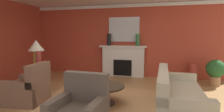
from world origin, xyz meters
TOP-DOWN VIEW (x-y plane):
  - ground_plane at (0.00, 0.00)m, footprint 9.45×9.45m
  - wall_fireplace at (0.00, 3.14)m, footprint 7.87×0.12m
  - crown_moulding at (0.00, 3.06)m, footprint 7.87×0.08m
  - area_rug at (0.12, 0.04)m, footprint 3.15×2.65m
  - fireplace at (0.04, 2.93)m, footprint 1.80×0.35m
  - mantel_mirror at (0.04, 3.05)m, footprint 1.19×0.04m
  - sofa at (1.75, 0.06)m, footprint 0.96×2.13m
  - armchair_near_window at (-1.60, -0.32)m, footprint 0.87×0.87m
  - coffee_table at (0.12, 0.04)m, footprint 1.00×1.00m
  - side_table at (-1.99, 0.54)m, footprint 0.56×0.56m
  - table_lamp at (-1.99, 0.54)m, footprint 0.44×0.44m
  - vase_on_side_table at (-1.84, 0.42)m, footprint 0.15×0.15m
  - vase_mantel_right at (0.59, 2.88)m, footprint 0.16×0.16m
  - vase_mantel_left at (-0.51, 2.88)m, footprint 0.16×0.16m
  - vase_tall_corner at (2.48, 2.63)m, footprint 0.31×0.31m
  - book_red_cover at (-0.06, 0.11)m, footprint 0.29×0.24m
  - potted_plant at (3.08, 2.33)m, footprint 0.56×0.56m

SIDE VIEW (x-z plane):
  - ground_plane at x=0.00m, z-range 0.00..0.00m
  - area_rug at x=0.12m, z-range 0.00..0.01m
  - sofa at x=1.75m, z-range -0.13..0.72m
  - armchair_near_window at x=-1.60m, z-range -0.17..0.78m
  - vase_tall_corner at x=2.48m, z-range 0.00..0.67m
  - coffee_table at x=0.12m, z-range 0.11..0.56m
  - side_table at x=-1.99m, z-range 0.05..0.75m
  - book_red_cover at x=-0.06m, z-range 0.45..0.49m
  - potted_plant at x=3.08m, z-range 0.08..0.91m
  - fireplace at x=0.04m, z-range -0.03..1.15m
  - vase_on_side_table at x=-1.84m, z-range 0.70..1.16m
  - table_lamp at x=-1.99m, z-range 0.85..1.60m
  - wall_fireplace at x=0.00m, z-range 0.00..2.77m
  - vase_mantel_right at x=0.59m, z-range 1.19..1.63m
  - vase_mantel_left at x=-0.51m, z-range 1.19..1.64m
  - mantel_mirror at x=0.04m, z-range 1.34..2.27m
  - crown_moulding at x=0.00m, z-range 2.63..2.75m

